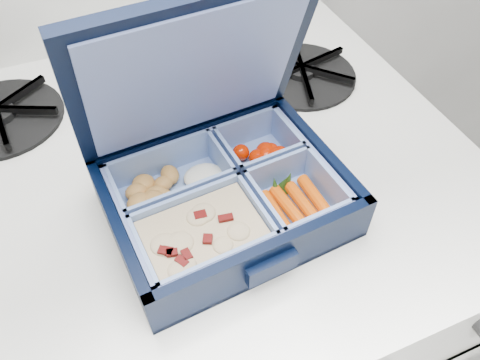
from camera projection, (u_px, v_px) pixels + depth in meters
name	position (u px, v px, depth m)	size (l,w,h in m)	color
stove	(212.00, 312.00, 0.97)	(0.66, 0.66, 0.99)	silver
bento_box	(226.00, 197.00, 0.50)	(0.24, 0.19, 0.06)	black
burner_grate	(301.00, 70.00, 0.69)	(0.16, 0.16, 0.02)	black
fork	(208.00, 127.00, 0.62)	(0.03, 0.19, 0.01)	silver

